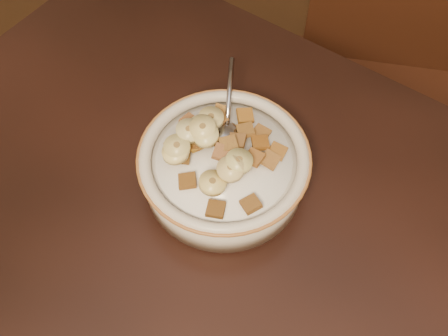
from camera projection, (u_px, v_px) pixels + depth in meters
The scene contains 38 objects.
chair at pixel (362, 107), 1.04m from camera, with size 0.43×0.43×0.98m, color #371A0E.
cereal_bowl at pixel (224, 171), 0.62m from camera, with size 0.20×0.20×0.05m, color beige.
milk at pixel (224, 160), 0.60m from camera, with size 0.17×0.17×0.00m, color white.
spoon at pixel (226, 136), 0.61m from camera, with size 0.04×0.05×0.01m, color #9EA3BB.
cereal_square_0 at pixel (218, 118), 0.62m from camera, with size 0.02×0.02×0.01m, color brown.
cereal_square_1 at pixel (270, 160), 0.59m from camera, with size 0.02×0.02×0.01m, color #995E2B.
cereal_square_2 at pixel (237, 141), 0.59m from camera, with size 0.02×0.02×0.01m, color brown.
cereal_square_3 at pixel (197, 131), 0.61m from camera, with size 0.02×0.02×0.01m, color brown.
cereal_square_4 at pixel (197, 142), 0.60m from camera, with size 0.02×0.02×0.01m, color #91641C.
cereal_square_5 at pixel (222, 153), 0.58m from camera, with size 0.02×0.02×0.01m, color #9E6036.
cereal_square_6 at pixel (195, 139), 0.60m from camera, with size 0.02×0.02×0.01m, color brown.
cereal_square_7 at pixel (251, 204), 0.56m from camera, with size 0.02×0.02×0.01m, color brown.
cereal_square_8 at pixel (182, 156), 0.59m from camera, with size 0.02×0.02×0.01m, color brown.
cereal_square_9 at pixel (190, 121), 0.62m from camera, with size 0.02×0.02×0.01m, color brown.
cereal_square_10 at pixel (254, 158), 0.58m from camera, with size 0.02×0.02×0.01m, color brown.
cereal_square_11 at pixel (228, 144), 0.58m from camera, with size 0.02×0.02×0.01m, color olive.
cereal_square_12 at pixel (278, 151), 0.60m from camera, with size 0.02×0.02×0.01m, color #965C1A.
cereal_square_13 at pixel (191, 144), 0.60m from camera, with size 0.02×0.02×0.01m, color brown.
cereal_square_14 at pixel (187, 181), 0.57m from camera, with size 0.02×0.02×0.01m, color brown.
cereal_square_15 at pixel (216, 209), 0.55m from camera, with size 0.02×0.02×0.01m, color brown.
cereal_square_16 at pixel (261, 133), 0.61m from camera, with size 0.02×0.02×0.01m, color brown.
cereal_square_17 at pixel (246, 130), 0.60m from camera, with size 0.02×0.02×0.01m, color #915E2D.
cereal_square_18 at pixel (174, 147), 0.60m from camera, with size 0.02×0.02×0.01m, color #946125.
cereal_square_19 at pixel (222, 113), 0.63m from camera, with size 0.02×0.02×0.01m, color olive.
cereal_square_20 at pixel (245, 116), 0.63m from camera, with size 0.02×0.02×0.01m, color brown.
cereal_square_21 at pixel (208, 129), 0.60m from camera, with size 0.02×0.02×0.01m, color brown.
cereal_square_22 at pixel (260, 143), 0.60m from camera, with size 0.02×0.02×0.01m, color brown.
cereal_square_23 at pixel (185, 139), 0.60m from camera, with size 0.02×0.02×0.01m, color brown.
banana_slice_0 at pixel (202, 126), 0.60m from camera, with size 0.03×0.03×0.01m, color beige.
banana_slice_1 at pixel (231, 169), 0.56m from camera, with size 0.03×0.03×0.01m, color #E8D28B.
banana_slice_2 at pixel (177, 147), 0.58m from camera, with size 0.03×0.03×0.01m, color #D5BE69.
banana_slice_3 at pixel (211, 118), 0.61m from camera, with size 0.03×0.03×0.01m, color #E9D77E.
banana_slice_4 at pixel (175, 153), 0.58m from camera, with size 0.03×0.03×0.01m, color #FFE38E.
banana_slice_5 at pixel (203, 128), 0.58m from camera, with size 0.03×0.03×0.01m, color #FBDF96.
banana_slice_6 at pixel (213, 183), 0.56m from camera, with size 0.03×0.03×0.01m, color #D3C970.
banana_slice_7 at pixel (239, 161), 0.56m from camera, with size 0.03×0.03×0.01m, color #E6D980.
banana_slice_8 at pixel (189, 131), 0.59m from camera, with size 0.03×0.03×0.01m, color beige.
banana_slice_9 at pixel (206, 135), 0.58m from camera, with size 0.03×0.03×0.01m, color beige.
Camera 1 is at (-0.08, -0.10, 1.30)m, focal length 40.00 mm.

